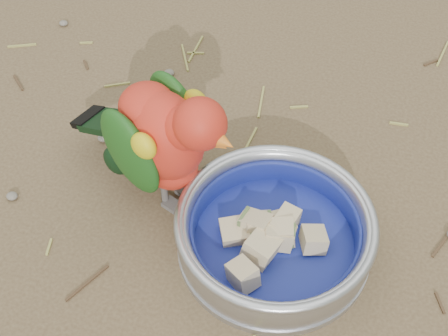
% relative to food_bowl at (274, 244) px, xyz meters
% --- Properties ---
extents(ground, '(60.00, 60.00, 0.00)m').
position_rel_food_bowl_xyz_m(ground, '(-0.11, -0.00, -0.01)').
color(ground, brown).
extents(food_bowl, '(0.24, 0.24, 0.02)m').
position_rel_food_bowl_xyz_m(food_bowl, '(0.00, 0.00, 0.00)').
color(food_bowl, '#B2B2BA').
rests_on(food_bowl, ground).
extents(bowl_wall, '(0.24, 0.24, 0.04)m').
position_rel_food_bowl_xyz_m(bowl_wall, '(0.00, 0.00, 0.03)').
color(bowl_wall, '#B2B2BA').
rests_on(bowl_wall, food_bowl).
extents(fruit_wedges, '(0.14, 0.14, 0.03)m').
position_rel_food_bowl_xyz_m(fruit_wedges, '(0.00, 0.00, 0.02)').
color(fruit_wedges, '#CAB387').
rests_on(fruit_wedges, food_bowl).
extents(lory_parrot, '(0.26, 0.19, 0.19)m').
position_rel_food_bowl_xyz_m(lory_parrot, '(-0.15, 0.05, 0.09)').
color(lory_parrot, red).
rests_on(lory_parrot, ground).
extents(ground_debris, '(0.90, 0.80, 0.01)m').
position_rel_food_bowl_xyz_m(ground_debris, '(-0.10, 0.06, -0.01)').
color(ground_debris, '#9E974B').
rests_on(ground_debris, ground).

